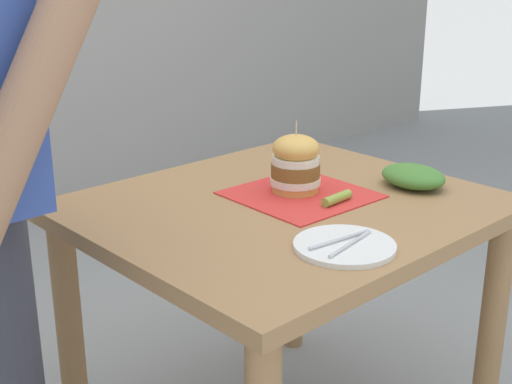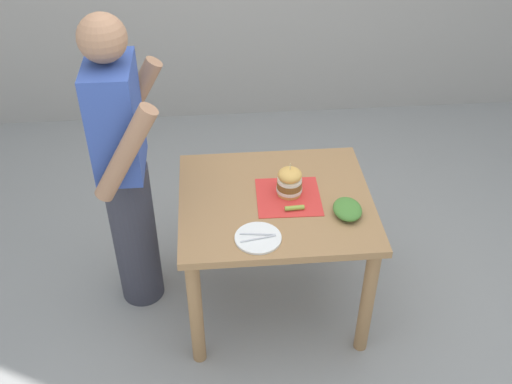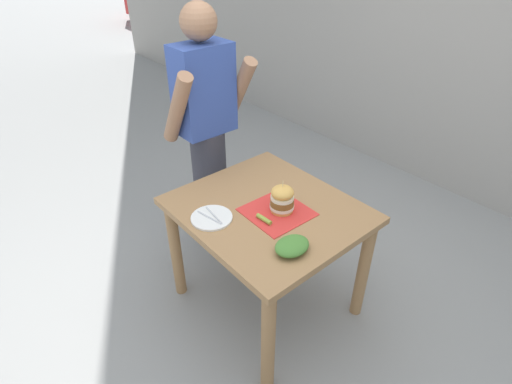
{
  "view_description": "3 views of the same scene",
  "coord_description": "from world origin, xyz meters",
  "px_view_note": "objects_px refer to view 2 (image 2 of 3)",
  "views": [
    {
      "loc": [
        -1.19,
        1.21,
        1.35
      ],
      "look_at": [
        0.0,
        0.1,
        0.8
      ],
      "focal_mm": 50.0,
      "sensor_mm": 36.0,
      "label": 1
    },
    {
      "loc": [
        -2.36,
        0.3,
        2.63
      ],
      "look_at": [
        0.0,
        0.1,
        0.8
      ],
      "focal_mm": 42.0,
      "sensor_mm": 36.0,
      "label": 2
    },
    {
      "loc": [
        -1.2,
        -1.31,
        2.02
      ],
      "look_at": [
        0.0,
        0.1,
        0.8
      ],
      "focal_mm": 28.0,
      "sensor_mm": 36.0,
      "label": 3
    }
  ],
  "objects_px": {
    "sandwich": "(290,181)",
    "pickle_spear": "(295,208)",
    "side_plate_with_forks": "(258,238)",
    "side_salad": "(347,209)",
    "patio_table": "(275,218)",
    "diner_across_table": "(125,169)"
  },
  "relations": [
    {
      "from": "pickle_spear",
      "to": "side_plate_with_forks",
      "type": "xyz_separation_m",
      "value": [
        -0.19,
        0.2,
        -0.01
      ]
    },
    {
      "from": "side_plate_with_forks",
      "to": "side_salad",
      "type": "distance_m",
      "value": 0.47
    },
    {
      "from": "patio_table",
      "to": "side_plate_with_forks",
      "type": "xyz_separation_m",
      "value": [
        -0.29,
        0.12,
        0.13
      ]
    },
    {
      "from": "pickle_spear",
      "to": "side_plate_with_forks",
      "type": "relative_size",
      "value": 0.44
    },
    {
      "from": "sandwich",
      "to": "diner_across_table",
      "type": "height_order",
      "value": "diner_across_table"
    },
    {
      "from": "patio_table",
      "to": "sandwich",
      "type": "distance_m",
      "value": 0.22
    },
    {
      "from": "patio_table",
      "to": "pickle_spear",
      "type": "relative_size",
      "value": 10.15
    },
    {
      "from": "sandwich",
      "to": "pickle_spear",
      "type": "height_order",
      "value": "sandwich"
    },
    {
      "from": "pickle_spear",
      "to": "side_plate_with_forks",
      "type": "height_order",
      "value": "pickle_spear"
    },
    {
      "from": "patio_table",
      "to": "diner_across_table",
      "type": "xyz_separation_m",
      "value": [
        0.13,
        0.75,
        0.27
      ]
    },
    {
      "from": "side_plate_with_forks",
      "to": "side_salad",
      "type": "relative_size",
      "value": 1.22
    },
    {
      "from": "side_plate_with_forks",
      "to": "side_salad",
      "type": "xyz_separation_m",
      "value": [
        0.15,
        -0.45,
        0.02
      ]
    },
    {
      "from": "sandwich",
      "to": "side_plate_with_forks",
      "type": "height_order",
      "value": "sandwich"
    },
    {
      "from": "sandwich",
      "to": "diner_across_table",
      "type": "bearing_deg",
      "value": 83.75
    },
    {
      "from": "sandwich",
      "to": "side_salad",
      "type": "bearing_deg",
      "value": -124.87
    },
    {
      "from": "patio_table",
      "to": "diner_across_table",
      "type": "height_order",
      "value": "diner_across_table"
    },
    {
      "from": "sandwich",
      "to": "side_plate_with_forks",
      "type": "distance_m",
      "value": 0.39
    },
    {
      "from": "side_plate_with_forks",
      "to": "diner_across_table",
      "type": "distance_m",
      "value": 0.77
    },
    {
      "from": "sandwich",
      "to": "side_plate_with_forks",
      "type": "bearing_deg",
      "value": 150.18
    },
    {
      "from": "patio_table",
      "to": "sandwich",
      "type": "bearing_deg",
      "value": -64.28
    },
    {
      "from": "sandwich",
      "to": "side_salad",
      "type": "distance_m",
      "value": 0.32
    },
    {
      "from": "sandwich",
      "to": "side_plate_with_forks",
      "type": "relative_size",
      "value": 0.85
    }
  ]
}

